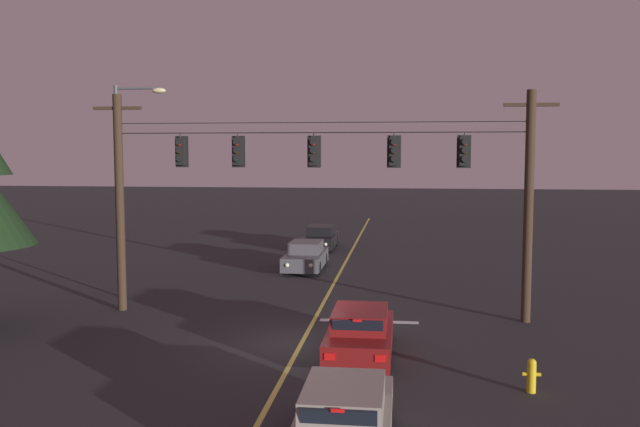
{
  "coord_description": "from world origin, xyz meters",
  "views": [
    {
      "loc": [
        3.07,
        -19.91,
        5.81
      ],
      "look_at": [
        0.0,
        4.67,
        3.57
      ],
      "focal_mm": 38.14,
      "sensor_mm": 36.0,
      "label": 1
    }
  ],
  "objects_px": {
    "car_waiting_near_lane": "(360,334)",
    "street_lamp_corner": "(125,172)",
    "traffic_light_left_inner": "(237,151)",
    "traffic_light_leftmost": "(180,151)",
    "traffic_light_rightmost": "(464,151)",
    "fire_hydrant": "(532,375)",
    "car_oncoming_trailing": "(321,238)",
    "car_waiting_second_near": "(344,421)",
    "traffic_light_centre": "(314,151)",
    "traffic_light_right_inner": "(394,151)",
    "car_oncoming_lead": "(306,257)"
  },
  "relations": [
    {
      "from": "car_waiting_near_lane",
      "to": "street_lamp_corner",
      "type": "height_order",
      "value": "street_lamp_corner"
    },
    {
      "from": "car_waiting_near_lane",
      "to": "traffic_light_left_inner",
      "type": "bearing_deg",
      "value": 135.43
    },
    {
      "from": "traffic_light_leftmost",
      "to": "traffic_light_rightmost",
      "type": "distance_m",
      "value": 9.97
    },
    {
      "from": "traffic_light_left_inner",
      "to": "fire_hydrant",
      "type": "height_order",
      "value": "traffic_light_left_inner"
    },
    {
      "from": "car_waiting_near_lane",
      "to": "car_oncoming_trailing",
      "type": "height_order",
      "value": "same"
    },
    {
      "from": "car_waiting_second_near",
      "to": "street_lamp_corner",
      "type": "relative_size",
      "value": 0.51
    },
    {
      "from": "traffic_light_left_inner",
      "to": "traffic_light_centre",
      "type": "relative_size",
      "value": 1.0
    },
    {
      "from": "traffic_light_rightmost",
      "to": "traffic_light_right_inner",
      "type": "bearing_deg",
      "value": 180.0
    },
    {
      "from": "car_oncoming_lead",
      "to": "street_lamp_corner",
      "type": "bearing_deg",
      "value": -130.03
    },
    {
      "from": "car_waiting_near_lane",
      "to": "car_oncoming_lead",
      "type": "height_order",
      "value": "same"
    },
    {
      "from": "car_waiting_near_lane",
      "to": "street_lamp_corner",
      "type": "relative_size",
      "value": 0.51
    },
    {
      "from": "traffic_light_right_inner",
      "to": "car_oncoming_trailing",
      "type": "height_order",
      "value": "traffic_light_right_inner"
    },
    {
      "from": "traffic_light_centre",
      "to": "car_oncoming_lead",
      "type": "bearing_deg",
      "value": 100.04
    },
    {
      "from": "traffic_light_rightmost",
      "to": "car_waiting_second_near",
      "type": "xyz_separation_m",
      "value": [
        -3.1,
        -10.95,
        -5.19
      ]
    },
    {
      "from": "street_lamp_corner",
      "to": "traffic_light_rightmost",
      "type": "bearing_deg",
      "value": -9.35
    },
    {
      "from": "fire_hydrant",
      "to": "car_oncoming_lead",
      "type": "bearing_deg",
      "value": 115.74
    },
    {
      "from": "traffic_light_centre",
      "to": "traffic_light_rightmost",
      "type": "relative_size",
      "value": 1.0
    },
    {
      "from": "car_oncoming_lead",
      "to": "car_waiting_second_near",
      "type": "relative_size",
      "value": 1.02
    },
    {
      "from": "traffic_light_centre",
      "to": "street_lamp_corner",
      "type": "relative_size",
      "value": 0.15
    },
    {
      "from": "traffic_light_right_inner",
      "to": "car_waiting_second_near",
      "type": "bearing_deg",
      "value": -93.8
    },
    {
      "from": "traffic_light_left_inner",
      "to": "car_waiting_near_lane",
      "type": "height_order",
      "value": "traffic_light_left_inner"
    },
    {
      "from": "traffic_light_left_inner",
      "to": "car_waiting_second_near",
      "type": "xyz_separation_m",
      "value": [
        4.78,
        -10.95,
        -5.19
      ]
    },
    {
      "from": "traffic_light_right_inner",
      "to": "traffic_light_centre",
      "type": "bearing_deg",
      "value": 180.0
    },
    {
      "from": "traffic_light_leftmost",
      "to": "traffic_light_centre",
      "type": "relative_size",
      "value": 1.0
    },
    {
      "from": "traffic_light_leftmost",
      "to": "traffic_light_left_inner",
      "type": "xyz_separation_m",
      "value": [
        2.09,
        0.0,
        0.0
      ]
    },
    {
      "from": "traffic_light_leftmost",
      "to": "traffic_light_right_inner",
      "type": "distance_m",
      "value": 7.6
    },
    {
      "from": "traffic_light_left_inner",
      "to": "traffic_light_right_inner",
      "type": "xyz_separation_m",
      "value": [
        5.51,
        0.0,
        0.0
      ]
    },
    {
      "from": "traffic_light_leftmost",
      "to": "car_waiting_second_near",
      "type": "bearing_deg",
      "value": -57.89
    },
    {
      "from": "street_lamp_corner",
      "to": "fire_hydrant",
      "type": "distance_m",
      "value": 17.42
    },
    {
      "from": "traffic_light_left_inner",
      "to": "car_oncoming_trailing",
      "type": "distance_m",
      "value": 17.59
    },
    {
      "from": "traffic_light_rightmost",
      "to": "car_oncoming_lead",
      "type": "xyz_separation_m",
      "value": [
        -6.84,
        9.44,
        -5.19
      ]
    },
    {
      "from": "car_waiting_near_lane",
      "to": "fire_hydrant",
      "type": "distance_m",
      "value": 4.95
    },
    {
      "from": "traffic_light_centre",
      "to": "traffic_light_right_inner",
      "type": "xyz_separation_m",
      "value": [
        2.79,
        0.0,
        0.0
      ]
    },
    {
      "from": "fire_hydrant",
      "to": "traffic_light_leftmost",
      "type": "bearing_deg",
      "value": 147.57
    },
    {
      "from": "traffic_light_left_inner",
      "to": "car_oncoming_trailing",
      "type": "bearing_deg",
      "value": 86.98
    },
    {
      "from": "traffic_light_right_inner",
      "to": "car_waiting_near_lane",
      "type": "height_order",
      "value": "traffic_light_right_inner"
    },
    {
      "from": "traffic_light_left_inner",
      "to": "traffic_light_rightmost",
      "type": "distance_m",
      "value": 7.89
    },
    {
      "from": "street_lamp_corner",
      "to": "traffic_light_centre",
      "type": "bearing_deg",
      "value": -15.29
    },
    {
      "from": "street_lamp_corner",
      "to": "fire_hydrant",
      "type": "xyz_separation_m",
      "value": [
        14.08,
        -9.17,
        -4.58
      ]
    },
    {
      "from": "car_waiting_near_lane",
      "to": "car_oncoming_lead",
      "type": "relative_size",
      "value": 0.98
    },
    {
      "from": "traffic_light_left_inner",
      "to": "car_waiting_second_near",
      "type": "bearing_deg",
      "value": -66.39
    },
    {
      "from": "traffic_light_centre",
      "to": "fire_hydrant",
      "type": "height_order",
      "value": "traffic_light_centre"
    },
    {
      "from": "traffic_light_leftmost",
      "to": "street_lamp_corner",
      "type": "height_order",
      "value": "street_lamp_corner"
    },
    {
      "from": "traffic_light_right_inner",
      "to": "fire_hydrant",
      "type": "height_order",
      "value": "traffic_light_right_inner"
    },
    {
      "from": "car_oncoming_trailing",
      "to": "fire_hydrant",
      "type": "xyz_separation_m",
      "value": [
        8.11,
        -23.82,
        -0.21
      ]
    },
    {
      "from": "traffic_light_left_inner",
      "to": "car_oncoming_lead",
      "type": "xyz_separation_m",
      "value": [
        1.05,
        9.44,
        -5.19
      ]
    },
    {
      "from": "car_waiting_near_lane",
      "to": "car_waiting_second_near",
      "type": "xyz_separation_m",
      "value": [
        0.1,
        -6.34,
        0.0
      ]
    },
    {
      "from": "traffic_light_leftmost",
      "to": "car_waiting_near_lane",
      "type": "xyz_separation_m",
      "value": [
        6.77,
        -4.61,
        -5.19
      ]
    },
    {
      "from": "car_oncoming_trailing",
      "to": "car_waiting_second_near",
      "type": "bearing_deg",
      "value": -82.0
    },
    {
      "from": "car_waiting_near_lane",
      "to": "car_waiting_second_near",
      "type": "relative_size",
      "value": 1.0
    }
  ]
}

